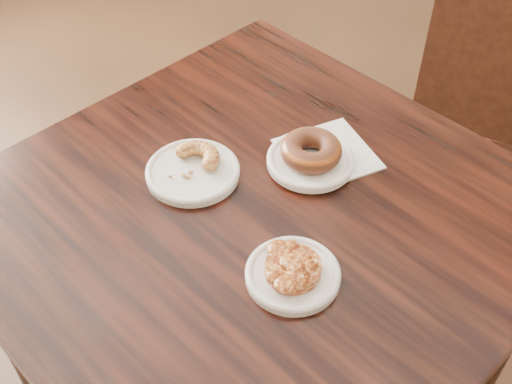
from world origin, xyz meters
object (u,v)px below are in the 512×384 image
Objects in this scene: chair_far at (501,101)px; glazed_donut at (311,150)px; apple_fritter at (293,267)px; cruller_fragment at (192,164)px; cafe_table at (257,333)px.

chair_far is 8.32× the size of glazed_donut.
chair_far is at bearing 87.25° from apple_fritter.
apple_fritter is (0.11, -0.23, -0.01)m from glazed_donut.
chair_far reaches higher than cruller_fragment.
cafe_table is 0.43m from apple_fritter.
chair_far reaches higher than apple_fritter.
cafe_table is 7.19× the size of apple_fritter.
glazed_donut is at bearing 70.28° from chair_far.
cafe_table is 0.42m from cruller_fragment.
apple_fritter is at bearing 78.44° from chair_far.
cafe_table is 0.97m from chair_far.
glazed_donut is 0.90× the size of apple_fritter.
cruller_fragment is at bearing 160.43° from apple_fritter.
cruller_fragment is (-0.31, -0.94, 0.33)m from chair_far.
apple_fritter is (-0.05, -1.03, 0.33)m from chair_far.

